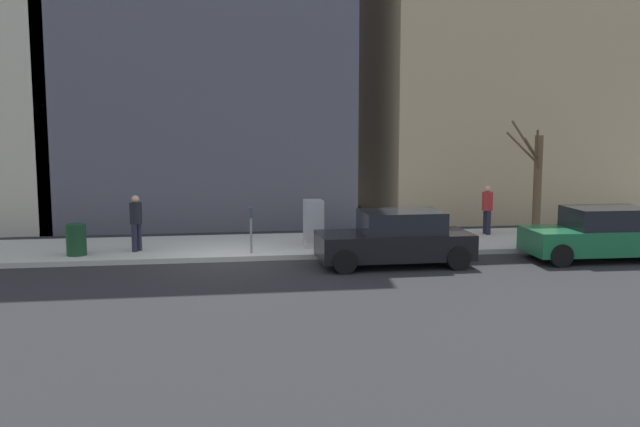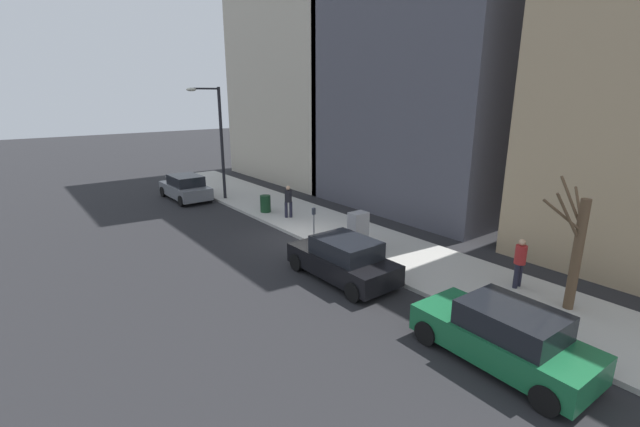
% 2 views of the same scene
% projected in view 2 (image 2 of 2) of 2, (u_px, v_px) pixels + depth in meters
% --- Properties ---
extents(ground_plane, '(120.00, 120.00, 0.00)m').
position_uv_depth(ground_plane, '(298.00, 239.00, 19.16)').
color(ground_plane, '#232326').
extents(sidewalk, '(4.00, 36.00, 0.15)m').
position_uv_depth(sidewalk, '(333.00, 229.00, 20.31)').
color(sidewalk, '#B2AFA8').
rests_on(sidewalk, ground).
extents(parked_car_green, '(2.01, 4.24, 1.52)m').
position_uv_depth(parked_car_green, '(504.00, 336.00, 10.18)').
color(parked_car_green, '#196038').
rests_on(parked_car_green, ground).
extents(parked_car_black, '(1.96, 4.22, 1.52)m').
position_uv_depth(parked_car_black, '(343.00, 259.00, 14.86)').
color(parked_car_black, black).
rests_on(parked_car_black, ground).
extents(parked_car_grey, '(1.98, 4.23, 1.52)m').
position_uv_depth(parked_car_grey, '(185.00, 188.00, 26.11)').
color(parked_car_grey, slate).
rests_on(parked_car_grey, ground).
extents(parking_meter, '(0.14, 0.10, 1.35)m').
position_uv_depth(parking_meter, '(314.00, 219.00, 18.72)').
color(parking_meter, slate).
rests_on(parking_meter, sidewalk).
extents(utility_box, '(0.83, 0.61, 1.43)m').
position_uv_depth(utility_box, '(358.00, 229.00, 17.76)').
color(utility_box, '#A8A399').
rests_on(utility_box, sidewalk).
extents(streetlamp, '(1.97, 0.32, 6.50)m').
position_uv_depth(streetlamp, '(217.00, 134.00, 24.85)').
color(streetlamp, black).
rests_on(streetlamp, sidewalk).
extents(bare_tree, '(1.88, 1.03, 3.85)m').
position_uv_depth(bare_tree, '(576.00, 249.00, 12.24)').
color(bare_tree, brown).
rests_on(bare_tree, sidewalk).
extents(trash_bin, '(0.56, 0.56, 0.90)m').
position_uv_depth(trash_bin, '(265.00, 204.00, 22.88)').
color(trash_bin, '#14381E').
rests_on(trash_bin, sidewalk).
extents(pedestrian_near_meter, '(0.40, 0.36, 1.66)m').
position_uv_depth(pedestrian_near_meter, '(520.00, 260.00, 13.84)').
color(pedestrian_near_meter, '#1E1E2D').
rests_on(pedestrian_near_meter, sidewalk).
extents(pedestrian_midblock, '(0.37, 0.36, 1.66)m').
position_uv_depth(pedestrian_midblock, '(288.00, 200.00, 21.73)').
color(pedestrian_midblock, '#1E1E2D').
rests_on(pedestrian_midblock, sidewalk).
extents(office_block_center, '(11.23, 11.23, 18.92)m').
position_uv_depth(office_block_center, '(452.00, 34.00, 23.72)').
color(office_block_center, '#4C4C56').
rests_on(office_block_center, ground).
extents(office_tower_right, '(11.88, 11.88, 24.77)m').
position_uv_depth(office_tower_right, '(332.00, 8.00, 31.62)').
color(office_tower_right, '#BCB29E').
rests_on(office_tower_right, ground).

